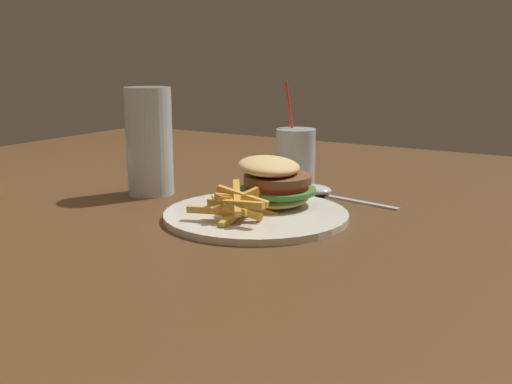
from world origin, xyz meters
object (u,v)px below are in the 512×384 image
juice_glass (296,160)px  meal_plate_near (264,198)px  spoon (319,191)px  beer_glass (149,143)px

juice_glass → meal_plate_near: bearing=-165.2°
juice_glass → spoon: bearing=-123.2°
juice_glass → beer_glass: bearing=134.8°
beer_glass → juice_glass: (0.18, -0.18, -0.04)m
beer_glass → juice_glass: juice_glass is taller
beer_glass → spoon: beer_glass is taller
juice_glass → spoon: 0.09m
spoon → beer_glass: bearing=39.4°
beer_glass → meal_plate_near: bearing=-95.2°
juice_glass → spoon: (-0.04, -0.07, -0.04)m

